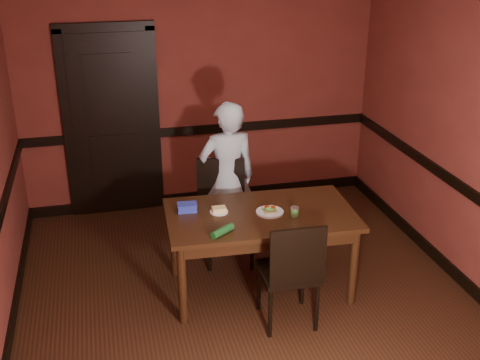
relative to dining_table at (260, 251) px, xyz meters
name	(u,v)px	position (x,y,z in m)	size (l,w,h in m)	color
floor	(249,305)	(-0.16, -0.24, -0.38)	(4.00, 4.50, 0.01)	black
wall_back	(200,91)	(-0.16, 2.01, 0.97)	(4.00, 0.02, 2.70)	maroon
wall_front	(375,336)	(-0.16, -2.49, 0.97)	(4.00, 0.02, 2.70)	maroon
wall_right	(474,142)	(1.84, -0.24, 0.97)	(0.02, 4.50, 2.70)	maroon
dado_back	(201,130)	(-0.16, 1.99, 0.52)	(4.00, 0.03, 0.10)	black
dado_right	(465,190)	(1.83, -0.24, 0.52)	(0.03, 4.50, 0.10)	black
baseboard_back	(203,196)	(-0.16, 1.99, -0.32)	(4.00, 0.03, 0.12)	black
baseboard_left	(10,333)	(-2.14, -0.24, -0.32)	(0.03, 4.50, 0.12)	black
baseboard_right	(452,271)	(1.83, -0.24, -0.32)	(0.03, 4.50, 0.12)	black
door	(112,121)	(-1.16, 1.98, 0.71)	(1.05, 0.07, 2.20)	black
dining_table	(260,251)	(0.00, 0.00, 0.00)	(1.64, 0.92, 0.77)	black
chair_far	(230,214)	(-0.15, 0.57, 0.12)	(0.47, 0.47, 1.00)	black
chair_near	(288,270)	(0.09, -0.51, 0.10)	(0.45, 0.45, 0.97)	black
person	(228,178)	(-0.11, 0.81, 0.39)	(0.57, 0.37, 1.55)	silver
sandwich_plate	(270,211)	(0.08, -0.02, 0.40)	(0.24, 0.24, 0.06)	white
sauce_jar	(295,211)	(0.27, -0.13, 0.43)	(0.07, 0.07, 0.08)	#538A3E
cheese_saucer	(219,210)	(-0.35, 0.10, 0.40)	(0.16, 0.16, 0.05)	white
food_tub	(187,207)	(-0.62, 0.19, 0.42)	(0.18, 0.13, 0.07)	#2C3EB5
wrapped_veg	(222,231)	(-0.41, -0.31, 0.42)	(0.06, 0.06, 0.22)	#18511E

